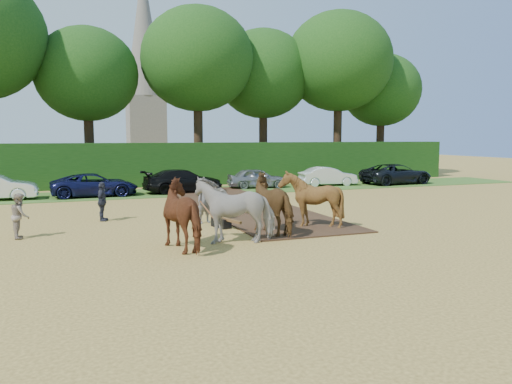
% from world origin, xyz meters
% --- Properties ---
extents(ground, '(120.00, 120.00, 0.00)m').
position_xyz_m(ground, '(0.00, 0.00, 0.00)').
color(ground, gold).
rests_on(ground, ground).
extents(earth_strip, '(4.50, 17.00, 0.05)m').
position_xyz_m(earth_strip, '(1.50, 7.00, 0.03)').
color(earth_strip, '#472D1C').
rests_on(earth_strip, ground).
extents(grass_verge, '(50.00, 5.00, 0.03)m').
position_xyz_m(grass_verge, '(0.00, 14.00, 0.01)').
color(grass_verge, '#38601E').
rests_on(grass_verge, ground).
extents(hedgerow, '(46.00, 1.60, 3.00)m').
position_xyz_m(hedgerow, '(0.00, 18.50, 1.50)').
color(hedgerow, '#14380F').
rests_on(hedgerow, ground).
extents(spectator_near, '(0.61, 0.77, 1.53)m').
position_xyz_m(spectator_near, '(-8.16, 2.06, 0.77)').
color(spectator_near, tan).
rests_on(spectator_near, ground).
extents(spectator_far, '(0.66, 1.01, 1.60)m').
position_xyz_m(spectator_far, '(-5.32, 4.65, 0.80)').
color(spectator_far, '#2A2C38').
rests_on(spectator_far, ground).
extents(plough_team, '(7.19, 5.94, 2.15)m').
position_xyz_m(plough_team, '(-0.63, -0.53, 1.07)').
color(plough_team, brown).
rests_on(plough_team, ground).
extents(parked_cars, '(36.91, 3.38, 1.47)m').
position_xyz_m(parked_cars, '(1.28, 13.77, 0.70)').
color(parked_cars, silver).
rests_on(parked_cars, ground).
extents(treeline, '(48.70, 10.60, 14.21)m').
position_xyz_m(treeline, '(-1.69, 21.69, 8.97)').
color(treeline, '#382616').
rests_on(treeline, ground).
extents(church, '(5.20, 5.20, 27.00)m').
position_xyz_m(church, '(4.00, 55.00, 13.73)').
color(church, slate).
rests_on(church, ground).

